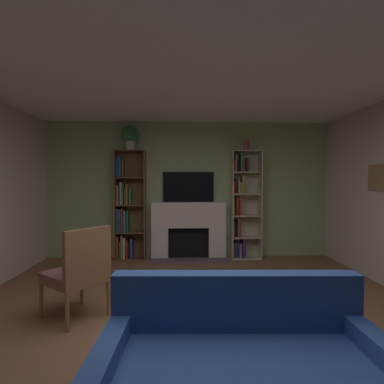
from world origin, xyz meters
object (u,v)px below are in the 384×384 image
at_px(couch, 243,376).
at_px(fireplace, 189,228).
at_px(bookshelf_left, 127,210).
at_px(armchair, 79,271).
at_px(vase_with_flowers, 246,144).
at_px(bookshelf_right, 242,204).
at_px(coffee_table, 225,311).
at_px(potted_plant, 130,136).
at_px(tv, 188,187).

bearing_deg(couch, fireplace, 93.27).
xyz_separation_m(bookshelf_left, armchair, (-0.08, -2.69, -0.43)).
bearing_deg(vase_with_flowers, fireplace, 178.54).
xyz_separation_m(bookshelf_right, vase_with_flowers, (0.06, -0.03, 1.18)).
bearing_deg(coffee_table, couch, -89.89).
xyz_separation_m(potted_plant, armchair, (-0.15, -2.66, -1.87)).
bearing_deg(couch, bookshelf_right, 78.94).
bearing_deg(bookshelf_left, couch, -71.10).
height_order(fireplace, couch, fireplace).
height_order(fireplace, bookshelf_left, bookshelf_left).
relative_size(bookshelf_left, armchair, 2.07).
bearing_deg(couch, bookshelf_left, 108.90).
distance_m(vase_with_flowers, armchair, 3.98).
distance_m(fireplace, tv, 0.82).
xyz_separation_m(potted_plant, couch, (1.37, -4.18, -2.12)).
relative_size(bookshelf_right, armchair, 2.07).
distance_m(bookshelf_left, coffee_table, 3.74).
height_order(vase_with_flowers, couch, vase_with_flowers).
relative_size(armchair, coffee_table, 1.23).
distance_m(fireplace, bookshelf_left, 1.26).
bearing_deg(fireplace, tv, 90.00).
xyz_separation_m(fireplace, couch, (0.24, -4.21, -0.31)).
bearing_deg(potted_plant, fireplace, 1.47).
bearing_deg(tv, couch, -86.80).
height_order(bookshelf_right, vase_with_flowers, vase_with_flowers).
bearing_deg(tv, coffee_table, -86.07).
height_order(potted_plant, armchair, potted_plant).
bearing_deg(vase_with_flowers, potted_plant, -179.99).
bearing_deg(fireplace, bookshelf_left, 179.83).
bearing_deg(coffee_table, armchair, 155.07).
bearing_deg(armchair, bookshelf_right, 48.80).
distance_m(bookshelf_left, bookshelf_right, 2.27).
distance_m(fireplace, couch, 4.23).
distance_m(tv, bookshelf_right, 1.12).
bearing_deg(coffee_table, vase_with_flowers, 75.19).
bearing_deg(tv, potted_plant, -173.94).
xyz_separation_m(potted_plant, vase_with_flowers, (2.26, 0.00, -0.15)).
distance_m(potted_plant, coffee_table, 4.17).
bearing_deg(couch, vase_with_flowers, 78.02).
distance_m(bookshelf_right, vase_with_flowers, 1.19).
distance_m(bookshelf_left, armchair, 2.72).
xyz_separation_m(bookshelf_right, couch, (-0.82, -4.21, -0.79)).
distance_m(tv, couch, 4.46).
xyz_separation_m(fireplace, potted_plant, (-1.13, -0.03, 1.81)).
xyz_separation_m(couch, coffee_table, (-0.00, 0.82, 0.08)).
bearing_deg(couch, armchair, 134.92).
bearing_deg(armchair, potted_plant, 86.69).
distance_m(tv, coffee_table, 3.65).
relative_size(bookshelf_left, potted_plant, 4.44).
xyz_separation_m(fireplace, bookshelf_left, (-1.20, 0.00, 0.37)).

